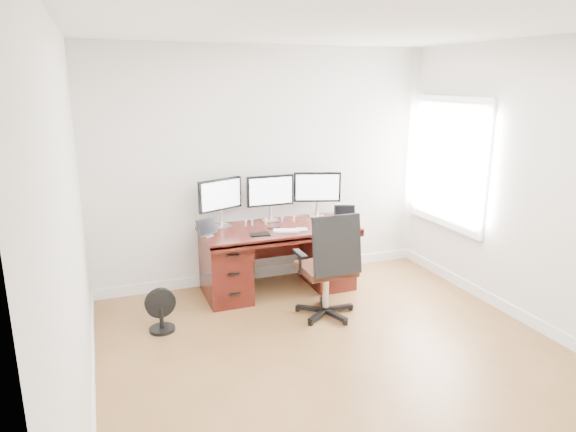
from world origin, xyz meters
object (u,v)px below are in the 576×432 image
object	(u,v)px
office_chair	(328,283)
keyboard	(286,230)
monitor_center	(270,192)
floor_fan	(161,311)
desk	(278,256)

from	to	relation	value
office_chair	keyboard	world-z (taller)	office_chair
monitor_center	keyboard	bearing A→B (deg)	-86.78
keyboard	floor_fan	bearing A→B (deg)	-148.62
desk	monitor_center	distance (m)	0.72
floor_fan	keyboard	distance (m)	1.54
desk	floor_fan	bearing A→B (deg)	-157.80
office_chair	keyboard	xyz separation A→B (m)	(-0.21, 0.63, 0.40)
desk	keyboard	world-z (taller)	keyboard
monitor_center	keyboard	distance (m)	0.56
floor_fan	office_chair	bearing A→B (deg)	-16.95
desk	monitor_center	size ratio (longest dim) A/B	3.09
floor_fan	monitor_center	world-z (taller)	monitor_center
office_chair	monitor_center	distance (m)	1.32
desk	monitor_center	bearing A→B (deg)	90.00
desk	floor_fan	distance (m)	1.49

